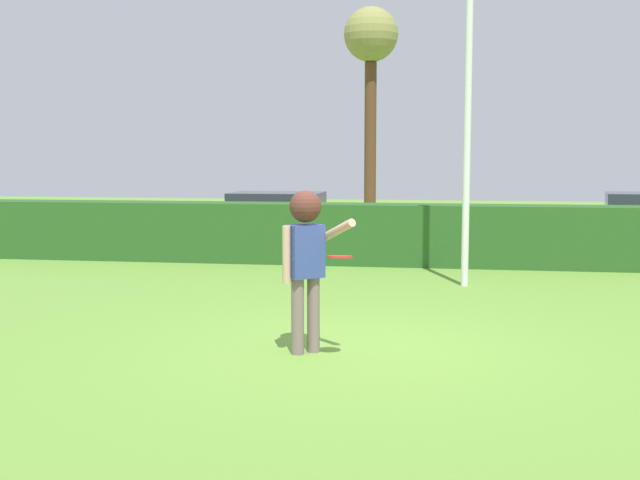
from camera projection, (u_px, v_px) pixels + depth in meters
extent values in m
plane|color=olive|center=(352.00, 349.00, 9.19)|extent=(60.00, 60.00, 0.00)
cylinder|color=slate|center=(313.00, 315.00, 9.01)|extent=(0.14, 0.14, 0.84)
cylinder|color=slate|center=(298.00, 316.00, 8.91)|extent=(0.14, 0.14, 0.84)
cube|color=#354693|center=(305.00, 251.00, 8.89)|extent=(0.43, 0.41, 0.58)
cylinder|color=tan|center=(337.00, 230.00, 8.74)|extent=(0.46, 0.53, 0.30)
cylinder|color=tan|center=(286.00, 255.00, 8.77)|extent=(0.09, 0.09, 0.62)
sphere|color=tan|center=(305.00, 209.00, 8.84)|extent=(0.22, 0.22, 0.22)
sphere|color=#532A22|center=(305.00, 206.00, 8.84)|extent=(0.35, 0.35, 0.35)
cylinder|color=red|center=(340.00, 257.00, 8.45)|extent=(0.26, 0.26, 0.05)
cylinder|color=silver|center=(467.00, 123.00, 13.31)|extent=(0.12, 0.12, 5.38)
cube|color=#285621|center=(395.00, 234.00, 16.14)|extent=(26.98, 0.90, 1.20)
cube|color=#B21E1E|center=(277.00, 220.00, 20.00)|extent=(4.22, 1.74, 0.55)
cube|color=#2D333D|center=(277.00, 201.00, 19.95)|extent=(2.22, 1.59, 0.40)
cylinder|color=black|center=(341.00, 229.00, 20.62)|extent=(0.60, 0.11, 0.60)
cylinder|color=black|center=(331.00, 235.00, 18.95)|extent=(0.60, 0.11, 0.60)
cylinder|color=black|center=(229.00, 227.00, 21.11)|extent=(0.60, 0.11, 0.60)
cylinder|color=black|center=(209.00, 233.00, 19.45)|extent=(0.60, 0.11, 0.60)
cylinder|color=black|center=(588.00, 228.00, 20.89)|extent=(0.61, 0.18, 0.60)
cylinder|color=black|center=(590.00, 234.00, 19.28)|extent=(0.61, 0.18, 0.60)
cylinder|color=brown|center=(370.00, 144.00, 25.33)|extent=(0.37, 0.37, 4.99)
sphere|color=olive|center=(371.00, 34.00, 24.98)|extent=(1.67, 1.67, 1.67)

